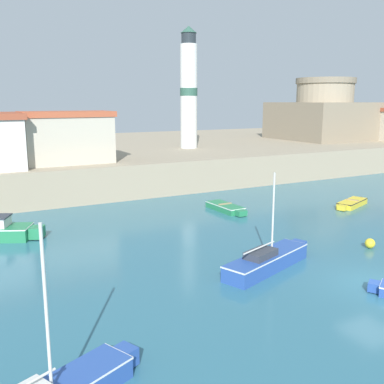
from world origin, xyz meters
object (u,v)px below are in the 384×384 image
sailboat_blue_2 (268,260)px  fortress (324,116)px  mooring_buoy (370,243)px  dinghy_yellow_4 (352,203)px  dinghy_green_5 (226,207)px  lighthouse (189,90)px  harbor_shed_near_wharf (68,137)px

sailboat_blue_2 → fortress: size_ratio=0.52×
mooring_buoy → dinghy_yellow_4: bearing=47.8°
dinghy_yellow_4 → dinghy_green_5: 10.84m
dinghy_green_5 → lighthouse: (6.25, 18.27, 9.71)m
sailboat_blue_2 → dinghy_green_5: size_ratio=1.52×
mooring_buoy → fortress: (27.65, 32.68, 6.26)m
dinghy_green_5 → sailboat_blue_2: bearing=-112.6°
dinghy_yellow_4 → lighthouse: lighthouse is taller
mooring_buoy → harbor_shed_near_wharf: harbor_shed_near_wharf is taller
fortress → mooring_buoy: bearing=-130.2°
sailboat_blue_2 → lighthouse: 33.53m
lighthouse → dinghy_green_5: bearing=-108.9°
sailboat_blue_2 → dinghy_green_5: bearing=67.4°
lighthouse → dinghy_yellow_4: bearing=-79.8°
mooring_buoy → lighthouse: (3.65, 30.33, 9.69)m
sailboat_blue_2 → harbor_shed_near_wharf: harbor_shed_near_wharf is taller
sailboat_blue_2 → fortress: (35.20, 32.49, 6.06)m
dinghy_green_5 → fortress: size_ratio=0.34×
dinghy_green_5 → mooring_buoy: (2.60, -12.06, 0.02)m
fortress → lighthouse: bearing=-174.4°
sailboat_blue_2 → dinghy_yellow_4: bearing=28.4°
dinghy_yellow_4 → dinghy_green_5: dinghy_green_5 is taller
dinghy_green_5 → dinghy_yellow_4: bearing=-19.9°
harbor_shed_near_wharf → dinghy_yellow_4: bearing=-37.3°
dinghy_green_5 → mooring_buoy: mooring_buoy is taller
fortress → lighthouse: 24.36m
dinghy_yellow_4 → dinghy_green_5: size_ratio=0.98×
dinghy_green_5 → harbor_shed_near_wharf: (-9.75, 11.52, 5.23)m
sailboat_blue_2 → harbor_shed_near_wharf: (-4.80, 23.39, 5.01)m
dinghy_yellow_4 → sailboat_blue_2: bearing=-151.6°
mooring_buoy → harbor_shed_near_wharf: bearing=117.6°
dinghy_green_5 → harbor_shed_near_wharf: harbor_shed_near_wharf is taller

